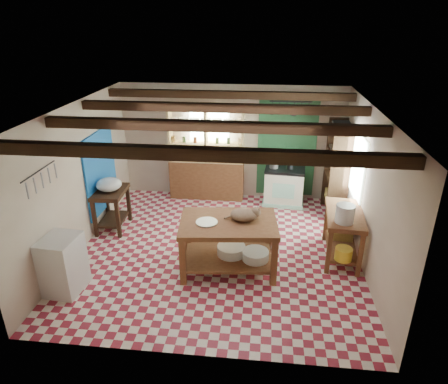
# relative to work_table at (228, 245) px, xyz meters

# --- Properties ---
(floor) EXTENTS (5.00, 5.00, 0.02)m
(floor) POSITION_rel_work_table_xyz_m (-0.24, 0.54, -0.45)
(floor) COLOR maroon
(floor) RESTS_ON ground
(ceiling) EXTENTS (5.00, 5.00, 0.02)m
(ceiling) POSITION_rel_work_table_xyz_m (-0.24, 0.54, 2.16)
(ceiling) COLOR #504F55
(ceiling) RESTS_ON wall_back
(wall_back) EXTENTS (5.00, 0.04, 2.60)m
(wall_back) POSITION_rel_work_table_xyz_m (-0.24, 3.04, 0.86)
(wall_back) COLOR beige
(wall_back) RESTS_ON floor
(wall_front) EXTENTS (5.00, 0.04, 2.60)m
(wall_front) POSITION_rel_work_table_xyz_m (-0.24, -1.96, 0.86)
(wall_front) COLOR beige
(wall_front) RESTS_ON floor
(wall_left) EXTENTS (0.04, 5.00, 2.60)m
(wall_left) POSITION_rel_work_table_xyz_m (-2.74, 0.54, 0.86)
(wall_left) COLOR beige
(wall_left) RESTS_ON floor
(wall_right) EXTENTS (0.04, 5.00, 2.60)m
(wall_right) POSITION_rel_work_table_xyz_m (2.26, 0.54, 0.86)
(wall_right) COLOR beige
(wall_right) RESTS_ON floor
(ceiling_beams) EXTENTS (5.00, 3.80, 0.15)m
(ceiling_beams) POSITION_rel_work_table_xyz_m (-0.24, 0.54, 2.04)
(ceiling_beams) COLOR #351F12
(ceiling_beams) RESTS_ON ceiling
(blue_wall_patch) EXTENTS (0.04, 1.40, 1.60)m
(blue_wall_patch) POSITION_rel_work_table_xyz_m (-2.71, 1.44, 0.66)
(blue_wall_patch) COLOR #175DB0
(blue_wall_patch) RESTS_ON wall_left
(green_wall_patch) EXTENTS (1.30, 0.04, 2.30)m
(green_wall_patch) POSITION_rel_work_table_xyz_m (1.01, 3.01, 0.81)
(green_wall_patch) COLOR #21522E
(green_wall_patch) RESTS_ON wall_back
(window_back) EXTENTS (0.90, 0.02, 0.80)m
(window_back) POSITION_rel_work_table_xyz_m (-0.74, 3.02, 1.26)
(window_back) COLOR silver
(window_back) RESTS_ON wall_back
(window_right) EXTENTS (0.02, 1.30, 1.20)m
(window_right) POSITION_rel_work_table_xyz_m (2.24, 1.54, 0.96)
(window_right) COLOR silver
(window_right) RESTS_ON wall_right
(utensil_rail) EXTENTS (0.06, 0.90, 0.28)m
(utensil_rail) POSITION_rel_work_table_xyz_m (-2.68, -0.66, 1.34)
(utensil_rail) COLOR black
(utensil_rail) RESTS_ON wall_left
(pot_rack) EXTENTS (0.86, 0.12, 0.36)m
(pot_rack) POSITION_rel_work_table_xyz_m (1.01, 2.59, 1.74)
(pot_rack) COLOR black
(pot_rack) RESTS_ON ceiling
(shelving_unit) EXTENTS (1.70, 0.34, 2.20)m
(shelving_unit) POSITION_rel_work_table_xyz_m (-0.79, 2.85, 0.66)
(shelving_unit) COLOR #D7B67C
(shelving_unit) RESTS_ON floor
(tall_rack) EXTENTS (0.40, 0.86, 2.00)m
(tall_rack) POSITION_rel_work_table_xyz_m (2.04, 2.34, 0.56)
(tall_rack) COLOR #351F12
(tall_rack) RESTS_ON floor
(work_table) EXTENTS (1.67, 1.20, 0.89)m
(work_table) POSITION_rel_work_table_xyz_m (0.00, 0.00, 0.00)
(work_table) COLOR brown
(work_table) RESTS_ON floor
(stove) EXTENTS (0.91, 0.65, 0.85)m
(stove) POSITION_rel_work_table_xyz_m (0.99, 2.69, -0.02)
(stove) COLOR silver
(stove) RESTS_ON floor
(prep_table) EXTENTS (0.60, 0.85, 0.83)m
(prep_table) POSITION_rel_work_table_xyz_m (-2.44, 1.14, -0.03)
(prep_table) COLOR #351F12
(prep_table) RESTS_ON floor
(white_cabinet) EXTENTS (0.56, 0.65, 0.91)m
(white_cabinet) POSITION_rel_work_table_xyz_m (-2.46, -0.86, 0.01)
(white_cabinet) COLOR silver
(white_cabinet) RESTS_ON floor
(right_counter) EXTENTS (0.71, 1.27, 0.87)m
(right_counter) POSITION_rel_work_table_xyz_m (1.94, 0.56, -0.01)
(right_counter) COLOR brown
(right_counter) RESTS_ON floor
(cat) EXTENTS (0.52, 0.44, 0.20)m
(cat) POSITION_rel_work_table_xyz_m (0.24, 0.07, 0.54)
(cat) COLOR #8E6D52
(cat) RESTS_ON work_table
(steel_tray) EXTENTS (0.39, 0.39, 0.02)m
(steel_tray) POSITION_rel_work_table_xyz_m (-0.34, -0.08, 0.45)
(steel_tray) COLOR #97979E
(steel_tray) RESTS_ON work_table
(basin_large) EXTENTS (0.52, 0.52, 0.17)m
(basin_large) POSITION_rel_work_table_xyz_m (0.04, 0.05, -0.13)
(basin_large) COLOR silver
(basin_large) RESTS_ON work_table
(basin_small) EXTENTS (0.48, 0.48, 0.15)m
(basin_small) POSITION_rel_work_table_xyz_m (0.46, -0.05, -0.13)
(basin_small) COLOR silver
(basin_small) RESTS_ON work_table
(kettle_left) EXTENTS (0.21, 0.21, 0.23)m
(kettle_left) POSITION_rel_work_table_xyz_m (0.74, 2.71, 0.52)
(kettle_left) COLOR #97979E
(kettle_left) RESTS_ON stove
(kettle_right) EXTENTS (0.17, 0.17, 0.20)m
(kettle_right) POSITION_rel_work_table_xyz_m (1.09, 2.68, 0.50)
(kettle_right) COLOR black
(kettle_right) RESTS_ON stove
(enamel_bowl) EXTENTS (0.51, 0.51, 0.25)m
(enamel_bowl) POSITION_rel_work_table_xyz_m (-2.44, 1.14, 0.51)
(enamel_bowl) COLOR silver
(enamel_bowl) RESTS_ON prep_table
(white_bucket) EXTENTS (0.32, 0.32, 0.30)m
(white_bucket) POSITION_rel_work_table_xyz_m (1.86, 0.22, 0.58)
(white_bucket) COLOR silver
(white_bucket) RESTS_ON right_counter
(wicker_basket) EXTENTS (0.45, 0.37, 0.30)m
(wicker_basket) POSITION_rel_work_table_xyz_m (1.97, 0.86, -0.06)
(wicker_basket) COLOR #AD8F45
(wicker_basket) RESTS_ON right_counter
(yellow_tub) EXTENTS (0.31, 0.31, 0.21)m
(yellow_tub) POSITION_rel_work_table_xyz_m (1.91, 0.11, -0.11)
(yellow_tub) COLOR yellow
(yellow_tub) RESTS_ON right_counter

